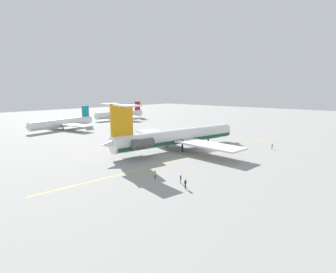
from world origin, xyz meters
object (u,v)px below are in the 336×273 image
at_px(safety_cone_nose, 188,131).
at_px(ground_crew_near_nose, 155,173).
at_px(airliner_mid_left, 61,123).
at_px(airliner_mid_right, 119,114).
at_px(ground_crew_near_tail, 272,146).
at_px(ground_crew_starboard, 181,178).
at_px(ground_crew_portside, 185,183).
at_px(main_jetliner, 174,137).

bearing_deg(safety_cone_nose, ground_crew_near_nose, -148.00).
height_order(airliner_mid_left, airliner_mid_right, airliner_mid_right).
distance_m(airliner_mid_left, ground_crew_near_tail, 88.15).
relative_size(airliner_mid_left, ground_crew_starboard, 19.66).
height_order(airliner_mid_left, ground_crew_near_tail, airliner_mid_left).
bearing_deg(airliner_mid_right, safety_cone_nose, 81.76).
height_order(ground_crew_near_tail, ground_crew_starboard, ground_crew_starboard).
bearing_deg(ground_crew_near_nose, ground_crew_near_tail, 140.64).
bearing_deg(safety_cone_nose, ground_crew_portside, -142.28).
xyz_separation_m(airliner_mid_left, safety_cone_nose, (33.17, -45.75, -2.64)).
bearing_deg(ground_crew_starboard, airliner_mid_right, -59.38).
bearing_deg(ground_crew_near_tail, airliner_mid_left, -152.97).
bearing_deg(safety_cone_nose, main_jetliner, -148.65).
bearing_deg(ground_crew_near_tail, ground_crew_near_nose, -87.55).
height_order(ground_crew_near_nose, safety_cone_nose, ground_crew_near_nose).
bearing_deg(ground_crew_starboard, ground_crew_near_tail, -119.64).
bearing_deg(ground_crew_portside, ground_crew_near_nose, 13.70).
distance_m(airliner_mid_left, ground_crew_starboard, 85.49).
xyz_separation_m(ground_crew_starboard, safety_cone_nose, (50.56, 37.94, -0.79)).
distance_m(main_jetliner, airliner_mid_right, 87.55).
height_order(ground_crew_near_tail, ground_crew_portside, ground_crew_portside).
bearing_deg(ground_crew_starboard, main_jetliner, -74.41).
relative_size(ground_crew_near_tail, safety_cone_nose, 3.05).
relative_size(ground_crew_near_nose, ground_crew_near_tail, 1.05).
distance_m(ground_crew_near_nose, safety_cone_nose, 61.19).
xyz_separation_m(ground_crew_portside, safety_cone_nose, (52.10, 40.29, -0.86)).
distance_m(main_jetliner, ground_crew_near_tail, 29.20).
bearing_deg(airliner_mid_left, ground_crew_near_nose, 65.46).
xyz_separation_m(ground_crew_near_nose, ground_crew_portside, (-0.21, -7.87, 0.02)).
bearing_deg(airliner_mid_right, ground_crew_near_nose, 57.27).
distance_m(ground_crew_near_tail, ground_crew_starboard, 40.94).
bearing_deg(ground_crew_starboard, airliner_mid_left, -39.64).
relative_size(airliner_mid_right, ground_crew_near_tail, 20.43).
relative_size(main_jetliner, airliner_mid_right, 1.41).
bearing_deg(main_jetliner, airliner_mid_right, 73.08).
bearing_deg(airliner_mid_right, airliner_mid_left, 19.66).
height_order(ground_crew_starboard, safety_cone_nose, ground_crew_starboard).
bearing_deg(ground_crew_portside, ground_crew_near_tail, -73.28).
relative_size(airliner_mid_right, ground_crew_portside, 19.11).
relative_size(main_jetliner, ground_crew_starboard, 28.75).
xyz_separation_m(airliner_mid_right, ground_crew_portside, (-61.72, -100.64, -1.89)).
bearing_deg(ground_crew_portside, airliner_mid_right, -16.29).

